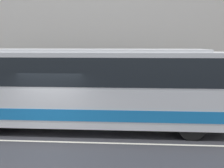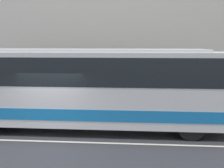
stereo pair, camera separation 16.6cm
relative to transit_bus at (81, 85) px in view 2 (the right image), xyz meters
name	(u,v)px [view 2 (the right image)]	position (x,y,z in m)	size (l,w,h in m)	color
ground_plane	(47,141)	(-0.96, -1.75, -1.91)	(60.00, 60.00, 0.00)	#333338
sidewalk	(76,110)	(-0.96, 3.50, -1.85)	(60.00, 2.50, 0.12)	gray
building_facade	(80,18)	(-0.96, 4.90, 3.14)	(60.00, 0.35, 10.48)	silver
lane_stripe	(47,141)	(-0.96, -1.75, -1.90)	(54.00, 0.14, 0.01)	beige
transit_bus	(81,85)	(0.00, 0.00, 0.00)	(12.03, 2.55, 3.39)	silver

